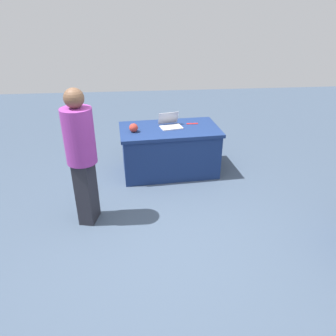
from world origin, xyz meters
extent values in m
plane|color=#3D4C60|center=(0.00, 0.00, 0.00)|extent=(14.40, 14.40, 0.00)
cube|color=navy|center=(-0.31, -1.75, 0.70)|extent=(1.55, 0.96, 0.05)
cube|color=navy|center=(-0.31, -1.75, 0.34)|extent=(1.49, 0.92, 0.68)
cube|color=#26262D|center=(0.81, -0.56, 0.40)|extent=(0.24, 0.31, 0.79)
cylinder|color=#8C338C|center=(0.81, -0.56, 1.11)|extent=(0.41, 0.41, 0.63)
sphere|color=brown|center=(0.81, -0.56, 1.53)|extent=(0.21, 0.21, 0.21)
cube|color=silver|center=(-0.34, -1.76, 0.74)|extent=(0.36, 0.28, 0.02)
cube|color=#B7B7BC|center=(-0.31, -1.90, 0.84)|extent=(0.32, 0.14, 0.19)
sphere|color=#B2382D|center=(0.23, -1.64, 0.79)|extent=(0.13, 0.13, 0.13)
cube|color=red|center=(-0.69, -1.91, 0.73)|extent=(0.18, 0.04, 0.01)
camera|label=1|loc=(0.16, 2.75, 2.37)|focal=33.81mm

